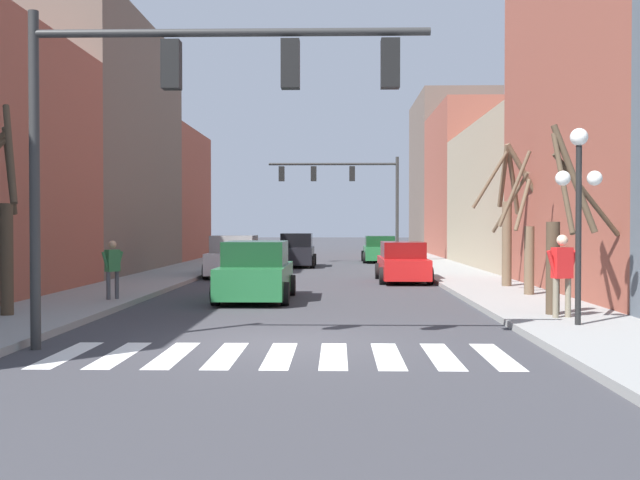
{
  "coord_description": "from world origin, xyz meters",
  "views": [
    {
      "loc": [
        0.97,
        -13.7,
        2.18
      ],
      "look_at": [
        0.16,
        20.31,
        1.51
      ],
      "focal_mm": 42.0,
      "sensor_mm": 36.0,
      "label": 1
    }
  ],
  "objects_px": {
    "car_parked_left_mid": "(380,250)",
    "street_tree_right_mid": "(525,241)",
    "car_driving_toward_lane": "(297,251)",
    "street_tree_left_near": "(561,235)",
    "traffic_signal_near": "(184,97)",
    "car_parked_right_far": "(403,263)",
    "car_driving_away_lane": "(256,273)",
    "street_tree_right_near": "(509,214)",
    "car_at_intersection": "(234,258)",
    "pedestrian_on_right_sidewalk": "(113,265)",
    "pedestrian_crossing_street": "(562,269)",
    "traffic_signal_far": "(348,184)",
    "street_lamp_right_corner": "(579,185)"
  },
  "relations": [
    {
      "from": "car_driving_away_lane",
      "to": "street_tree_right_mid",
      "type": "distance_m",
      "value": 7.95
    },
    {
      "from": "car_parked_right_far",
      "to": "pedestrian_crossing_street",
      "type": "xyz_separation_m",
      "value": [
        2.43,
        -12.39,
        0.5
      ]
    },
    {
      "from": "car_driving_toward_lane",
      "to": "car_driving_away_lane",
      "type": "xyz_separation_m",
      "value": [
        -0.23,
        -17.43,
        -0.01
      ]
    },
    {
      "from": "traffic_signal_far",
      "to": "pedestrian_crossing_street",
      "type": "relative_size",
      "value": 4.04
    },
    {
      "from": "traffic_signal_near",
      "to": "pedestrian_on_right_sidewalk",
      "type": "distance_m",
      "value": 8.82
    },
    {
      "from": "traffic_signal_near",
      "to": "car_driving_toward_lane",
      "type": "bearing_deg",
      "value": 88.83
    },
    {
      "from": "car_parked_right_far",
      "to": "car_driving_away_lane",
      "type": "bearing_deg",
      "value": 146.01
    },
    {
      "from": "pedestrian_on_right_sidewalk",
      "to": "street_tree_left_near",
      "type": "distance_m",
      "value": 11.75
    },
    {
      "from": "traffic_signal_far",
      "to": "pedestrian_crossing_street",
      "type": "xyz_separation_m",
      "value": [
        4.34,
        -25.88,
        -3.29
      ]
    },
    {
      "from": "street_lamp_right_corner",
      "to": "car_parked_left_mid",
      "type": "height_order",
      "value": "street_lamp_right_corner"
    },
    {
      "from": "street_tree_right_near",
      "to": "pedestrian_crossing_street",
      "type": "bearing_deg",
      "value": -95.38
    },
    {
      "from": "car_at_intersection",
      "to": "street_tree_left_near",
      "type": "height_order",
      "value": "street_tree_left_near"
    },
    {
      "from": "car_driving_toward_lane",
      "to": "car_parked_left_mid",
      "type": "relative_size",
      "value": 1.01
    },
    {
      "from": "car_parked_left_mid",
      "to": "street_tree_right_mid",
      "type": "xyz_separation_m",
      "value": [
        3.04,
        -21.96,
        0.99
      ]
    },
    {
      "from": "car_at_intersection",
      "to": "car_driving_away_lane",
      "type": "bearing_deg",
      "value": -168.41
    },
    {
      "from": "traffic_signal_far",
      "to": "street_tree_left_near",
      "type": "distance_m",
      "value": 25.9
    },
    {
      "from": "car_parked_left_mid",
      "to": "pedestrian_crossing_street",
      "type": "xyz_separation_m",
      "value": [
        2.47,
        -27.51,
        0.5
      ]
    },
    {
      "from": "traffic_signal_near",
      "to": "street_tree_right_near",
      "type": "distance_m",
      "value": 15.04
    },
    {
      "from": "street_tree_right_near",
      "to": "car_at_intersection",
      "type": "bearing_deg",
      "value": 149.3
    },
    {
      "from": "car_at_intersection",
      "to": "pedestrian_on_right_sidewalk",
      "type": "relative_size",
      "value": 2.58
    },
    {
      "from": "traffic_signal_near",
      "to": "street_tree_right_near",
      "type": "relative_size",
      "value": 1.46
    },
    {
      "from": "car_driving_toward_lane",
      "to": "car_driving_away_lane",
      "type": "distance_m",
      "value": 17.43
    },
    {
      "from": "pedestrian_crossing_street",
      "to": "street_tree_right_mid",
      "type": "xyz_separation_m",
      "value": [
        0.57,
        5.56,
        0.49
      ]
    },
    {
      "from": "car_driving_toward_lane",
      "to": "street_tree_right_mid",
      "type": "xyz_separation_m",
      "value": [
        7.65,
        -17.0,
        0.9
      ]
    },
    {
      "from": "car_parked_right_far",
      "to": "street_tree_right_mid",
      "type": "bearing_deg",
      "value": -156.34
    },
    {
      "from": "pedestrian_on_right_sidewalk",
      "to": "car_at_intersection",
      "type": "bearing_deg",
      "value": -151.74
    },
    {
      "from": "traffic_signal_near",
      "to": "street_lamp_right_corner",
      "type": "relative_size",
      "value": 1.74
    },
    {
      "from": "car_parked_left_mid",
      "to": "street_tree_right_near",
      "type": "distance_m",
      "value": 19.16
    },
    {
      "from": "street_tree_right_near",
      "to": "car_parked_right_far",
      "type": "bearing_deg",
      "value": 131.55
    },
    {
      "from": "street_lamp_right_corner",
      "to": "car_parked_left_mid",
      "type": "bearing_deg",
      "value": 94.84
    },
    {
      "from": "car_driving_away_lane",
      "to": "car_parked_right_far",
      "type": "xyz_separation_m",
      "value": [
        4.89,
        7.25,
        -0.07
      ]
    },
    {
      "from": "car_driving_away_lane",
      "to": "car_parked_left_mid",
      "type": "bearing_deg",
      "value": 167.78
    },
    {
      "from": "car_driving_toward_lane",
      "to": "car_driving_away_lane",
      "type": "relative_size",
      "value": 0.88
    },
    {
      "from": "car_at_intersection",
      "to": "car_driving_toward_lane",
      "type": "bearing_deg",
      "value": -15.68
    },
    {
      "from": "car_at_intersection",
      "to": "pedestrian_crossing_street",
      "type": "xyz_separation_m",
      "value": [
        9.28,
        -14.72,
        0.42
      ]
    },
    {
      "from": "street_tree_right_near",
      "to": "car_driving_toward_lane",
      "type": "bearing_deg",
      "value": 119.73
    },
    {
      "from": "car_parked_left_mid",
      "to": "street_tree_right_mid",
      "type": "height_order",
      "value": "street_tree_right_mid"
    },
    {
      "from": "traffic_signal_far",
      "to": "car_parked_right_far",
      "type": "relative_size",
      "value": 1.55
    },
    {
      "from": "traffic_signal_near",
      "to": "car_parked_left_mid",
      "type": "height_order",
      "value": "traffic_signal_near"
    },
    {
      "from": "traffic_signal_near",
      "to": "car_at_intersection",
      "type": "height_order",
      "value": "traffic_signal_near"
    },
    {
      "from": "car_driving_toward_lane",
      "to": "street_tree_left_near",
      "type": "xyz_separation_m",
      "value": [
        7.21,
        -22.06,
        1.14
      ]
    },
    {
      "from": "pedestrian_on_right_sidewalk",
      "to": "street_tree_right_mid",
      "type": "xyz_separation_m",
      "value": [
        11.69,
        1.76,
        0.61
      ]
    },
    {
      "from": "car_parked_right_far",
      "to": "car_at_intersection",
      "type": "bearing_deg",
      "value": 71.2
    },
    {
      "from": "car_parked_left_mid",
      "to": "car_parked_right_far",
      "type": "relative_size",
      "value": 0.87
    },
    {
      "from": "traffic_signal_far",
      "to": "car_driving_away_lane",
      "type": "distance_m",
      "value": 21.28
    },
    {
      "from": "car_driving_away_lane",
      "to": "pedestrian_on_right_sidewalk",
      "type": "height_order",
      "value": "pedestrian_on_right_sidewalk"
    },
    {
      "from": "traffic_signal_far",
      "to": "street_tree_left_near",
      "type": "height_order",
      "value": "traffic_signal_far"
    },
    {
      "from": "car_parked_left_mid",
      "to": "pedestrian_crossing_street",
      "type": "distance_m",
      "value": 27.63
    },
    {
      "from": "car_driving_toward_lane",
      "to": "street_tree_right_near",
      "type": "xyz_separation_m",
      "value": [
        7.9,
        -13.84,
        1.73
      ]
    },
    {
      "from": "car_parked_left_mid",
      "to": "pedestrian_crossing_street",
      "type": "height_order",
      "value": "pedestrian_crossing_street"
    }
  ]
}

